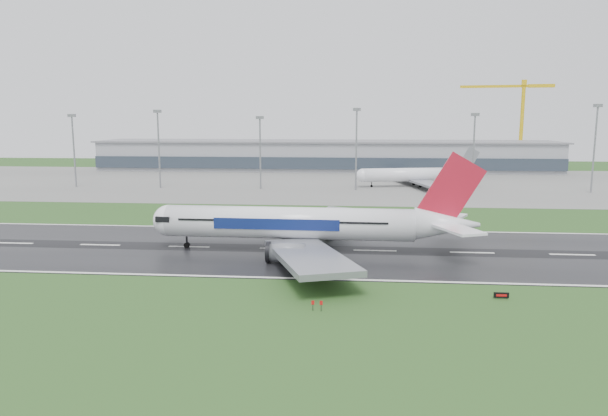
# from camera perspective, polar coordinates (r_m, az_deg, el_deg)

# --- Properties ---
(ground) EXTENTS (520.00, 520.00, 0.00)m
(ground) POSITION_cam_1_polar(r_m,az_deg,el_deg) (118.47, -2.42, -4.24)
(ground) COLOR #214619
(ground) RESTS_ON ground
(runway) EXTENTS (400.00, 45.00, 0.10)m
(runway) POSITION_cam_1_polar(r_m,az_deg,el_deg) (118.46, -2.42, -4.22)
(runway) COLOR black
(runway) RESTS_ON ground
(apron) EXTENTS (400.00, 130.00, 0.08)m
(apron) POSITION_cam_1_polar(r_m,az_deg,el_deg) (241.28, 1.44, 2.66)
(apron) COLOR slate
(apron) RESTS_ON ground
(terminal) EXTENTS (240.00, 36.00, 15.00)m
(terminal) POSITION_cam_1_polar(r_m,az_deg,el_deg) (300.28, 2.18, 5.37)
(terminal) COLOR gray
(terminal) RESTS_ON ground
(main_airliner) EXTENTS (69.34, 66.18, 20.03)m
(main_airliner) POSITION_cam_1_polar(r_m,az_deg,el_deg) (114.13, 0.81, 0.43)
(main_airliner) COLOR white
(main_airliner) RESTS_ON runway
(parked_airliner) EXTENTS (63.31, 60.64, 15.54)m
(parked_airliner) POSITION_cam_1_polar(r_m,az_deg,el_deg) (230.52, 11.50, 4.12)
(parked_airliner) COLOR white
(parked_airliner) RESTS_ON apron
(tower_crane) EXTENTS (48.61, 9.48, 47.79)m
(tower_crane) POSITION_cam_1_polar(r_m,az_deg,el_deg) (327.25, 21.49, 7.93)
(tower_crane) COLOR gold
(tower_crane) RESTS_ON ground
(runway_sign) EXTENTS (2.26, 1.00, 1.04)m
(runway_sign) POSITION_cam_1_polar(r_m,az_deg,el_deg) (91.64, 19.65, -8.49)
(runway_sign) COLOR black
(runway_sign) RESTS_ON ground
(floodmast_0) EXTENTS (0.64, 0.64, 28.12)m
(floodmast_0) POSITION_cam_1_polar(r_m,az_deg,el_deg) (242.11, -22.59, 5.31)
(floodmast_0) COLOR gray
(floodmast_0) RESTS_ON ground
(floodmast_1) EXTENTS (0.64, 0.64, 29.74)m
(floodmast_1) POSITION_cam_1_polar(r_m,az_deg,el_deg) (227.94, -14.71, 5.72)
(floodmast_1) COLOR gray
(floodmast_1) RESTS_ON ground
(floodmast_2) EXTENTS (0.64, 0.64, 27.28)m
(floodmast_2) POSITION_cam_1_polar(r_m,az_deg,el_deg) (217.71, -4.53, 5.51)
(floodmast_2) COLOR gray
(floodmast_2) RESTS_ON ground
(floodmast_3) EXTENTS (0.64, 0.64, 30.34)m
(floodmast_3) POSITION_cam_1_polar(r_m,az_deg,el_deg) (214.59, 5.40, 5.86)
(floodmast_3) COLOR gray
(floodmast_3) RESTS_ON ground
(floodmast_4) EXTENTS (0.64, 0.64, 28.41)m
(floodmast_4) POSITION_cam_1_polar(r_m,az_deg,el_deg) (219.35, 17.03, 5.32)
(floodmast_4) COLOR gray
(floodmast_4) RESTS_ON ground
(floodmast_5) EXTENTS (0.64, 0.64, 31.61)m
(floodmast_5) POSITION_cam_1_polar(r_m,az_deg,el_deg) (232.26, 27.71, 5.26)
(floodmast_5) COLOR gray
(floodmast_5) RESTS_ON ground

